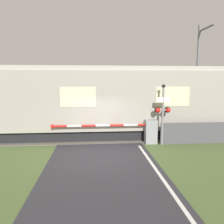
# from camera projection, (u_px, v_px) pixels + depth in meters

# --- Properties ---
(ground_plane) EXTENTS (80.00, 80.00, 0.00)m
(ground_plane) POSITION_uv_depth(u_px,v_px,m) (101.00, 154.00, 9.70)
(ground_plane) COLOR #4C6033
(track_bed) EXTENTS (36.00, 3.20, 0.13)m
(track_bed) POSITION_uv_depth(u_px,v_px,m) (99.00, 136.00, 12.75)
(track_bed) COLOR #666056
(track_bed) RESTS_ON ground_plane
(train) EXTENTS (17.86, 2.73, 3.99)m
(train) POSITION_uv_depth(u_px,v_px,m) (80.00, 102.00, 12.38)
(train) COLOR black
(train) RESTS_ON ground_plane
(crossing_barrier) EXTENTS (5.38, 0.44, 1.24)m
(crossing_barrier) POSITION_uv_depth(u_px,v_px,m) (143.00, 131.00, 11.24)
(crossing_barrier) COLOR gray
(crossing_barrier) RESTS_ON ground_plane
(signal_post) EXTENTS (0.82, 0.26, 3.06)m
(signal_post) POSITION_uv_depth(u_px,v_px,m) (163.00, 111.00, 10.89)
(signal_post) COLOR gray
(signal_post) RESTS_ON ground_plane
(catenary_pole) EXTENTS (0.20, 1.90, 6.94)m
(catenary_pole) POSITION_uv_depth(u_px,v_px,m) (198.00, 75.00, 15.05)
(catenary_pole) COLOR slate
(catenary_pole) RESTS_ON ground_plane
(roadside_fence) EXTENTS (3.99, 0.06, 1.10)m
(roadside_fence) POSITION_uv_depth(u_px,v_px,m) (198.00, 133.00, 11.26)
(roadside_fence) COLOR #4C4C51
(roadside_fence) RESTS_ON ground_plane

